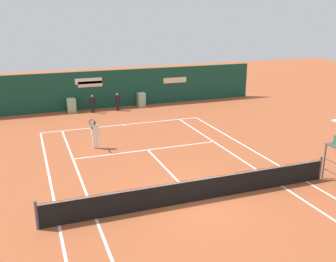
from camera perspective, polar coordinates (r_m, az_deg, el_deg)
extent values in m
plane|color=#A8512D|center=(15.62, 4.27, -10.23)|extent=(80.00, 80.00, 0.00)
cube|color=white|center=(25.98, -6.53, 0.93)|extent=(10.60, 0.10, 0.01)
cube|color=white|center=(14.46, -15.74, -13.24)|extent=(0.10, 23.40, 0.01)
cube|color=white|center=(14.57, -10.54, -12.60)|extent=(0.10, 23.40, 0.01)
cube|color=white|center=(17.53, 16.36, -7.74)|extent=(0.10, 23.40, 0.01)
cube|color=white|center=(18.30, 19.66, -7.00)|extent=(0.10, 23.40, 0.01)
cube|color=white|center=(21.11, -2.99, -2.78)|extent=(8.00, 0.10, 0.01)
cube|color=white|center=(18.29, 0.07, -5.95)|extent=(0.10, 6.40, 0.01)
cube|color=white|center=(25.84, -6.45, 0.84)|extent=(0.10, 0.24, 0.01)
cylinder|color=#4C4C51|center=(14.19, -18.78, -11.68)|extent=(0.10, 0.10, 1.07)
cylinder|color=#4C4C51|center=(18.54, 21.49, -5.10)|extent=(0.10, 0.10, 1.07)
cube|color=black|center=(15.41, 4.31, -8.65)|extent=(12.00, 0.03, 0.95)
cube|color=white|center=(15.22, 4.35, -7.14)|extent=(12.00, 0.04, 0.06)
cube|color=#144233|center=(30.69, -9.08, 6.10)|extent=(25.00, 0.24, 2.92)
cube|color=beige|center=(32.08, 1.03, 7.49)|extent=(2.01, 0.02, 0.44)
cube|color=beige|center=(30.25, -11.37, 6.78)|extent=(1.85, 0.02, 0.44)
cube|color=white|center=(30.19, -11.61, 7.22)|extent=(2.04, 0.02, 0.44)
cube|color=#8CB793|center=(29.93, -14.04, 3.70)|extent=(0.63, 0.70, 1.06)
cube|color=#8CB793|center=(30.97, -3.97, 4.65)|extent=(0.55, 0.70, 1.10)
cylinder|color=#47474C|center=(18.64, 21.99, -4.17)|extent=(0.07, 0.07, 1.60)
cylinder|color=#47474C|center=(18.45, 22.81, -5.55)|extent=(0.04, 0.81, 0.04)
cylinder|color=#47474C|center=(18.28, 22.98, -4.16)|extent=(0.04, 0.81, 0.04)
cylinder|color=white|center=(21.60, -10.43, -1.49)|extent=(0.13, 0.13, 0.79)
cylinder|color=white|center=(21.57, -10.90, -1.54)|extent=(0.13, 0.13, 0.79)
cube|color=white|center=(21.39, -10.76, 0.19)|extent=(0.36, 0.20, 0.55)
sphere|color=brown|center=(21.28, -10.82, 1.19)|extent=(0.22, 0.22, 0.22)
cylinder|color=white|center=(21.43, -10.18, 0.15)|extent=(0.08, 0.08, 0.53)
cylinder|color=brown|center=(21.03, -11.25, 0.53)|extent=(0.09, 0.53, 0.08)
cylinder|color=black|center=(20.75, -11.13, 0.63)|extent=(0.03, 0.03, 0.22)
torus|color=black|center=(20.68, -11.17, 1.29)|extent=(0.30, 0.03, 0.30)
cylinder|color=silver|center=(20.68, -11.17, 1.29)|extent=(0.26, 0.01, 0.26)
cylinder|color=black|center=(29.81, -7.28, 3.66)|extent=(0.11, 0.11, 0.69)
cylinder|color=black|center=(29.76, -7.56, 3.63)|extent=(0.11, 0.11, 0.69)
cube|color=black|center=(29.65, -7.47, 4.74)|extent=(0.32, 0.20, 0.48)
sphere|color=#8C664C|center=(29.59, -7.49, 5.37)|extent=(0.19, 0.19, 0.19)
cylinder|color=black|center=(29.72, -7.12, 4.71)|extent=(0.07, 0.07, 0.46)
cylinder|color=black|center=(29.60, -7.81, 4.63)|extent=(0.07, 0.07, 0.46)
cylinder|color=black|center=(29.43, -10.85, 3.32)|extent=(0.11, 0.11, 0.68)
cylinder|color=black|center=(29.43, -11.15, 3.30)|extent=(0.11, 0.11, 0.68)
cube|color=black|center=(29.30, -11.06, 4.42)|extent=(0.33, 0.22, 0.48)
sphere|color=#8C664C|center=(29.23, -11.10, 5.05)|extent=(0.19, 0.19, 0.19)
cylinder|color=black|center=(29.31, -10.69, 4.37)|extent=(0.07, 0.07, 0.46)
cylinder|color=black|center=(29.31, -11.43, 4.33)|extent=(0.07, 0.07, 0.46)
sphere|color=#CCE033|center=(24.02, -5.57, -0.30)|extent=(0.07, 0.07, 0.07)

